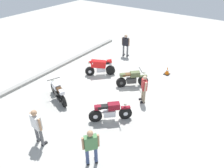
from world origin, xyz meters
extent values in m
plane|color=#ADAAA3|center=(0.00, 0.00, 0.00)|extent=(40.00, 40.00, 0.00)
cube|color=gray|center=(0.00, 4.60, 0.07)|extent=(14.00, 0.30, 0.15)
cylinder|color=black|center=(1.91, -1.39, 0.30)|extent=(0.53, 0.54, 0.60)
cylinder|color=black|center=(0.97, -0.42, 0.30)|extent=(0.53, 0.54, 0.60)
cylinder|color=#333333|center=(1.91, -1.39, 0.30)|extent=(0.28, 0.28, 0.21)
cylinder|color=#333333|center=(0.97, -0.42, 0.30)|extent=(0.28, 0.28, 0.21)
cube|color=#333333|center=(1.40, -0.87, 0.40)|extent=(0.59, 0.60, 0.32)
cube|color=#515B38|center=(1.54, -1.01, 0.80)|extent=(0.62, 0.63, 0.30)
cube|color=#515B38|center=(1.91, -1.39, 0.63)|extent=(0.42, 0.43, 0.08)
cube|color=brown|center=(1.23, -0.69, 0.82)|extent=(0.60, 0.61, 0.12)
cube|color=#515B38|center=(1.02, -0.47, 0.80)|extent=(0.38, 0.38, 0.18)
cylinder|color=#333333|center=(1.25, -0.46, 0.35)|extent=(0.46, 0.48, 0.16)
cylinder|color=#333333|center=(1.77, -1.25, 1.05)|extent=(0.53, 0.51, 0.04)
sphere|color=silver|center=(1.93, -1.41, 0.85)|extent=(0.16, 0.16, 0.16)
cylinder|color=black|center=(-1.81, 2.34, 0.32)|extent=(0.36, 0.64, 0.64)
cylinder|color=black|center=(-2.37, 1.00, 0.32)|extent=(0.36, 0.64, 0.64)
cylinder|color=black|center=(-1.81, 2.34, 0.32)|extent=(0.21, 0.26, 0.22)
cylinder|color=black|center=(-2.37, 1.00, 0.32)|extent=(0.21, 0.26, 0.22)
cube|color=black|center=(-2.11, 1.62, 0.42)|extent=(0.47, 0.62, 0.32)
cube|color=silver|center=(-2.03, 1.80, 0.82)|extent=(0.51, 0.64, 0.30)
cube|color=silver|center=(-1.81, 2.34, 0.67)|extent=(0.32, 0.47, 0.08)
cube|color=#382314|center=(-2.20, 1.39, 0.84)|extent=(0.47, 0.65, 0.12)
cube|color=silver|center=(-2.32, 1.11, 0.82)|extent=(0.33, 0.38, 0.18)
cylinder|color=black|center=(-2.42, 1.31, 0.37)|extent=(0.31, 0.56, 0.16)
cylinder|color=black|center=(-1.91, 2.11, 1.07)|extent=(0.66, 0.30, 0.04)
sphere|color=silver|center=(-1.82, 2.31, 0.87)|extent=(0.16, 0.16, 0.16)
cylinder|color=black|center=(1.00, 2.03, 0.30)|extent=(0.52, 0.56, 0.60)
cylinder|color=black|center=(1.89, 1.01, 0.30)|extent=(0.56, 0.60, 0.60)
cylinder|color=silver|center=(1.00, 2.03, 0.30)|extent=(0.27, 0.28, 0.21)
cylinder|color=silver|center=(1.89, 1.01, 0.30)|extent=(0.27, 0.28, 0.21)
cube|color=silver|center=(1.48, 1.48, 0.40)|extent=(0.58, 0.61, 0.32)
cube|color=red|center=(1.38, 1.60, 0.80)|extent=(0.92, 0.98, 0.57)
cone|color=red|center=(1.04, 1.99, 0.95)|extent=(0.49, 0.49, 0.39)
cube|color=black|center=(1.65, 1.30, 0.87)|extent=(0.59, 0.62, 0.12)
cube|color=red|center=(1.84, 1.07, 0.95)|extent=(0.39, 0.41, 0.23)
cylinder|color=silver|center=(1.87, 1.16, 0.77)|extent=(0.33, 0.36, 0.17)
cylinder|color=silver|center=(1.75, 1.05, 0.77)|extent=(0.33, 0.36, 0.17)
cylinder|color=silver|center=(1.13, 1.88, 0.97)|extent=(0.55, 0.49, 0.04)
sphere|color=silver|center=(0.99, 2.05, 0.90)|extent=(0.16, 0.16, 0.16)
cylinder|color=black|center=(-1.35, -2.17, 0.32)|extent=(0.53, 0.55, 0.64)
cylinder|color=black|center=(-2.35, -1.12, 0.32)|extent=(0.53, 0.55, 0.64)
cylinder|color=silver|center=(-1.35, -2.17, 0.32)|extent=(0.26, 0.26, 0.22)
cylinder|color=silver|center=(-2.35, -1.12, 0.32)|extent=(0.26, 0.26, 0.22)
cube|color=silver|center=(-1.88, -1.61, 0.42)|extent=(0.59, 0.60, 0.32)
cube|color=maroon|center=(-1.74, -1.75, 0.82)|extent=(0.62, 0.63, 0.30)
cube|color=maroon|center=(-1.35, -2.17, 0.67)|extent=(0.42, 0.43, 0.08)
cube|color=black|center=(-2.05, -1.42, 0.84)|extent=(0.60, 0.61, 0.12)
cube|color=maroon|center=(-2.26, -1.21, 0.82)|extent=(0.38, 0.38, 0.18)
cylinder|color=silver|center=(-2.03, -1.20, 0.37)|extent=(0.46, 0.48, 0.16)
cylinder|color=silver|center=(-1.52, -1.99, 1.07)|extent=(0.53, 0.51, 0.04)
sphere|color=silver|center=(-1.36, -2.15, 0.87)|extent=(0.16, 0.16, 0.16)
cylinder|color=gray|center=(0.54, -2.09, 0.39)|extent=(0.18, 0.18, 0.78)
cube|color=black|center=(0.50, -2.05, 0.04)|extent=(0.25, 0.26, 0.08)
cylinder|color=gray|center=(0.31, -2.30, 0.39)|extent=(0.18, 0.18, 0.78)
cube|color=black|center=(0.27, -2.25, 0.04)|extent=(0.25, 0.26, 0.08)
cube|color=#B23333|center=(0.42, -2.20, 1.06)|extent=(0.48, 0.46, 0.55)
cylinder|color=#D8AD8C|center=(0.62, -2.02, 1.08)|extent=(0.13, 0.13, 0.52)
cylinder|color=#D8AD8C|center=(0.22, -2.37, 1.08)|extent=(0.13, 0.13, 0.52)
sphere|color=#D8AD8C|center=(0.42, -2.20, 1.47)|extent=(0.21, 0.21, 0.21)
cylinder|color=#59595B|center=(4.97, 1.60, 0.43)|extent=(0.14, 0.14, 0.86)
cube|color=black|center=(5.03, 1.60, 0.04)|extent=(0.27, 0.12, 0.08)
cylinder|color=#59595B|center=(4.95, 1.94, 0.43)|extent=(0.14, 0.14, 0.86)
cube|color=black|center=(5.01, 1.94, 0.04)|extent=(0.27, 0.12, 0.08)
cube|color=black|center=(4.96, 1.77, 1.16)|extent=(0.25, 0.49, 0.61)
cylinder|color=#D8AD8C|center=(4.98, 1.48, 1.18)|extent=(0.10, 0.10, 0.57)
cylinder|color=#D8AD8C|center=(4.95, 2.05, 1.18)|extent=(0.10, 0.10, 0.57)
sphere|color=#D8AD8C|center=(4.96, 1.77, 1.61)|extent=(0.23, 0.23, 0.23)
cylinder|color=#384772|center=(-4.20, -2.62, 0.42)|extent=(0.18, 0.18, 0.83)
cube|color=black|center=(-4.16, -2.58, 0.04)|extent=(0.24, 0.26, 0.08)
cylinder|color=#384772|center=(-4.45, -2.42, 0.42)|extent=(0.18, 0.18, 0.83)
cube|color=black|center=(-4.41, -2.37, 0.04)|extent=(0.24, 0.26, 0.08)
cube|color=#4C7F4C|center=(-4.32, -2.52, 1.13)|extent=(0.50, 0.47, 0.59)
cylinder|color=tan|center=(-4.11, -2.70, 1.14)|extent=(0.13, 0.13, 0.55)
cylinder|color=tan|center=(-4.54, -2.34, 1.14)|extent=(0.13, 0.13, 0.55)
sphere|color=tan|center=(-4.32, -2.52, 1.56)|extent=(0.23, 0.23, 0.23)
cylinder|color=#59595B|center=(-4.79, -0.24, 0.44)|extent=(0.14, 0.14, 0.87)
cube|color=black|center=(-4.73, -0.24, 0.04)|extent=(0.27, 0.13, 0.08)
cylinder|color=#59595B|center=(-4.75, 0.11, 0.44)|extent=(0.14, 0.14, 0.87)
cube|color=black|center=(-4.69, 0.10, 0.04)|extent=(0.27, 0.13, 0.08)
cube|color=silver|center=(-4.77, -0.06, 1.18)|extent=(0.27, 0.51, 0.62)
cylinder|color=tan|center=(-4.80, -0.35, 1.20)|extent=(0.10, 0.10, 0.58)
cylinder|color=tan|center=(-4.74, 0.22, 1.20)|extent=(0.10, 0.10, 0.58)
sphere|color=tan|center=(-4.77, -0.06, 1.64)|extent=(0.24, 0.24, 0.24)
cube|color=black|center=(4.03, -2.06, 0.01)|extent=(0.36, 0.36, 0.03)
cone|color=orange|center=(4.03, -2.06, 0.28)|extent=(0.28, 0.28, 0.50)
cylinder|color=white|center=(4.03, -2.06, 0.32)|extent=(0.19, 0.19, 0.08)
camera|label=1|loc=(-8.46, -6.35, 7.02)|focal=34.99mm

